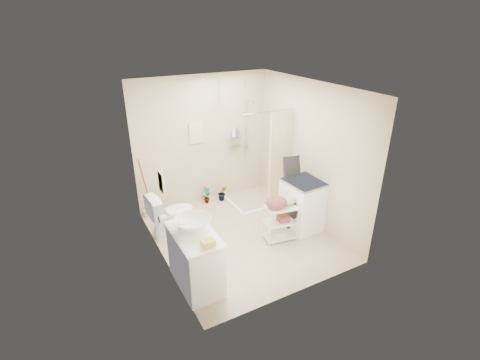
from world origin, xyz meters
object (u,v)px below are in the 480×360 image
object	(u,v)px
vanity	(195,259)
toilet	(172,214)
washing_machine	(304,204)
laundry_rack	(281,219)

from	to	relation	value
vanity	toilet	distance (m)	1.42
toilet	washing_machine	bearing A→B (deg)	-116.57
washing_machine	vanity	bearing A→B (deg)	-170.97
washing_machine	laundry_rack	distance (m)	0.60
toilet	laundry_rack	distance (m)	1.90
vanity	washing_machine	size ratio (longest dim) A/B	1.05
laundry_rack	washing_machine	bearing A→B (deg)	21.17
vanity	washing_machine	bearing A→B (deg)	12.19
vanity	laundry_rack	bearing A→B (deg)	12.45
vanity	laundry_rack	size ratio (longest dim) A/B	1.29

